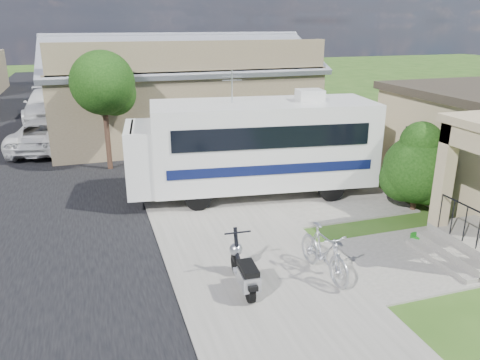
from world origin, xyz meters
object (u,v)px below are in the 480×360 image
object	(u,v)px
shrub	(418,166)
garden_hose	(418,239)
pickup_truck	(48,134)
scooter	(244,271)
bicycle	(324,254)
van	(47,105)
motorhome	(254,144)

from	to	relation	value
shrub	garden_hose	world-z (taller)	shrub
shrub	pickup_truck	xyz separation A→B (m)	(-11.18, 11.20, -0.70)
scooter	bicycle	bearing A→B (deg)	4.04
garden_hose	shrub	bearing A→B (deg)	55.55
scooter	van	distance (m)	22.13
shrub	van	bearing A→B (deg)	121.96
motorhome	shrub	xyz separation A→B (m)	(4.27, -2.80, -0.32)
van	garden_hose	world-z (taller)	van
van	motorhome	bearing A→B (deg)	-64.27
shrub	scooter	size ratio (longest dim) A/B	1.63
motorhome	van	xyz separation A→B (m)	(-7.40, 15.90, -0.91)
motorhome	van	size ratio (longest dim) A/B	1.41
pickup_truck	scooter	bearing A→B (deg)	120.43
scooter	motorhome	bearing A→B (deg)	71.96
garden_hose	scooter	bearing A→B (deg)	-170.50
motorhome	garden_hose	size ratio (longest dim) A/B	21.07
bicycle	pickup_truck	size ratio (longest dim) A/B	0.37
van	scooter	bearing A→B (deg)	-75.63
scooter	garden_hose	distance (m)	5.23
scooter	pickup_truck	world-z (taller)	pickup_truck
motorhome	scooter	size ratio (longest dim) A/B	4.78
bicycle	pickup_truck	xyz separation A→B (m)	(-6.61, 13.98, 0.15)
bicycle	van	size ratio (longest dim) A/B	0.33
bicycle	garden_hose	xyz separation A→B (m)	(3.24, 0.84, -0.49)
shrub	bicycle	world-z (taller)	shrub
shrub	pickup_truck	world-z (taller)	shrub
bicycle	van	xyz separation A→B (m)	(-7.10, 21.48, 0.27)
bicycle	garden_hose	bearing A→B (deg)	9.13
motorhome	bicycle	distance (m)	5.71
bicycle	pickup_truck	bearing A→B (deg)	109.95
bicycle	garden_hose	distance (m)	3.38
scooter	bicycle	xyz separation A→B (m)	(1.90, 0.02, 0.08)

